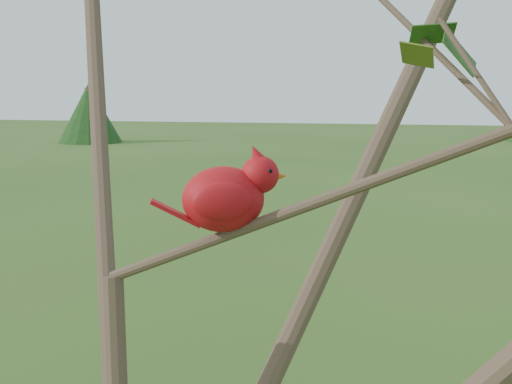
% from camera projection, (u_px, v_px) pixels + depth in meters
% --- Properties ---
extents(crabapple_tree, '(2.35, 2.05, 2.95)m').
position_uv_depth(crabapple_tree, '(123.00, 184.00, 0.99)').
color(crabapple_tree, '#483426').
rests_on(crabapple_tree, ground).
extents(cardinal, '(0.20, 0.13, 0.15)m').
position_uv_depth(cardinal, '(228.00, 196.00, 1.08)').
color(cardinal, '#AF0F10').
rests_on(cardinal, ground).
extents(distant_trees, '(43.70, 13.36, 3.85)m').
position_uv_depth(distant_trees, '(403.00, 101.00, 25.81)').
color(distant_trees, '#483426').
rests_on(distant_trees, ground).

